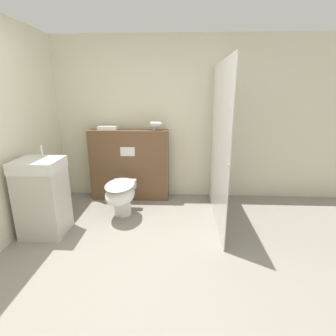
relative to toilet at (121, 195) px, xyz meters
name	(u,v)px	position (x,y,z in m)	size (l,w,h in m)	color
ground_plane	(135,287)	(0.41, -1.36, -0.32)	(12.00, 12.00, 0.00)	gray
wall_back	(156,120)	(0.41, 0.87, 0.93)	(8.00, 0.06, 2.50)	beige
partition_panel	(130,165)	(0.00, 0.66, 0.24)	(1.23, 0.23, 1.12)	brown
shower_glass	(219,145)	(1.30, 0.03, 0.70)	(0.04, 1.63, 2.04)	silver
toilet	(121,195)	(0.00, 0.00, 0.00)	(0.39, 0.68, 0.50)	white
sink_vanity	(43,197)	(-0.83, -0.48, 0.15)	(0.51, 0.45, 1.08)	beige
hair_drier	(156,125)	(0.44, 0.64, 0.88)	(0.19, 0.09, 0.13)	#B7B7BC
folded_towel	(108,128)	(-0.31, 0.68, 0.83)	(0.28, 0.15, 0.06)	white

